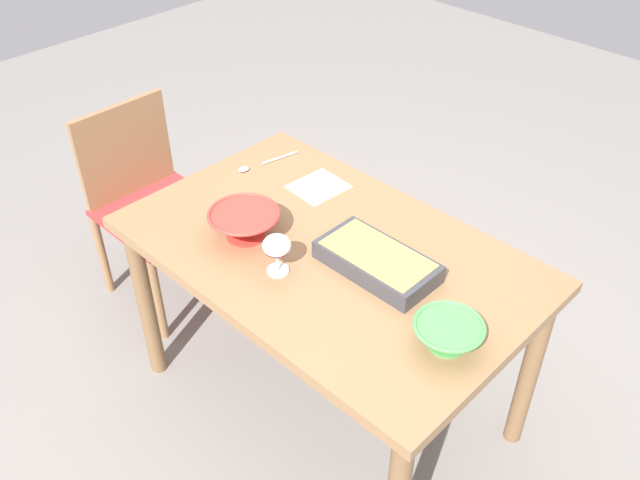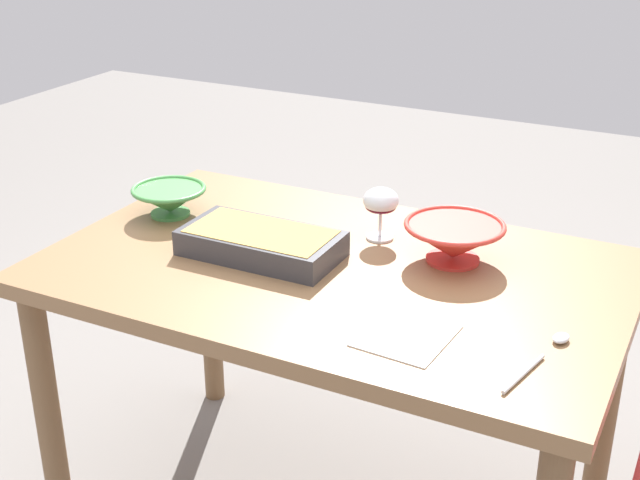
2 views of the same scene
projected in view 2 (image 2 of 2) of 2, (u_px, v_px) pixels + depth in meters
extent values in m
cube|color=olive|center=(334.00, 272.00, 2.01)|extent=(1.33, 0.83, 0.04)
cylinder|color=brown|center=(607.00, 398.00, 2.20)|extent=(0.06, 0.06, 0.72)
cylinder|color=brown|center=(210.00, 299.00, 2.70)|extent=(0.06, 0.06, 0.72)
cylinder|color=brown|center=(49.00, 419.00, 2.12)|extent=(0.06, 0.06, 0.72)
cylinder|color=white|center=(380.00, 237.00, 2.14)|extent=(0.07, 0.07, 0.01)
cylinder|color=white|center=(380.00, 224.00, 2.12)|extent=(0.01, 0.01, 0.06)
ellipsoid|color=white|center=(381.00, 200.00, 2.10)|extent=(0.09, 0.09, 0.06)
ellipsoid|color=#4C0A19|center=(381.00, 206.00, 2.10)|extent=(0.08, 0.08, 0.03)
cube|color=#38383D|center=(261.00, 243.00, 2.04)|extent=(0.37, 0.19, 0.06)
cube|color=tan|center=(261.00, 235.00, 2.03)|extent=(0.34, 0.17, 0.02)
cylinder|color=#4C994C|center=(170.00, 213.00, 2.28)|extent=(0.10, 0.10, 0.01)
cone|color=#4C994C|center=(170.00, 201.00, 2.26)|extent=(0.19, 0.19, 0.06)
torus|color=#4C994C|center=(169.00, 189.00, 2.25)|extent=(0.20, 0.20, 0.01)
cylinder|color=red|center=(453.00, 259.00, 2.02)|extent=(0.13, 0.13, 0.01)
cone|color=red|center=(454.00, 242.00, 2.00)|extent=(0.23, 0.23, 0.08)
torus|color=red|center=(455.00, 225.00, 1.98)|extent=(0.24, 0.24, 0.01)
cylinder|color=silver|center=(524.00, 374.00, 1.57)|extent=(0.04, 0.16, 0.01)
ellipsoid|color=silver|center=(561.00, 338.00, 1.68)|extent=(0.04, 0.05, 0.01)
cube|color=white|center=(406.00, 336.00, 1.70)|extent=(0.18, 0.20, 0.00)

